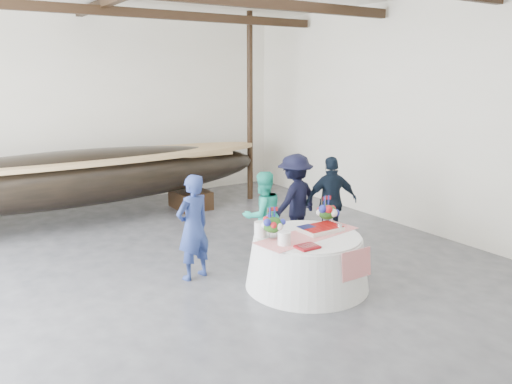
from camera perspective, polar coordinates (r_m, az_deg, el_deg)
floor at (r=7.40m, az=-5.88°, el=-11.31°), size 10.00×12.00×0.01m
wall_back at (r=12.42m, az=-18.95°, el=8.84°), size 10.00×0.02×4.50m
wall_right at (r=10.04m, az=20.39°, el=7.81°), size 0.02×12.00×4.50m
pavilion_structure at (r=7.47m, az=-9.48°, el=20.30°), size 9.80×11.76×4.50m
longboat_display at (r=10.83m, az=-19.72°, el=1.54°), size 8.39×1.68×1.57m
banquet_table at (r=7.47m, az=5.87°, el=-7.81°), size 1.82×1.82×0.78m
tabletop_items at (r=7.40m, az=5.22°, el=-3.56°), size 1.75×0.96×0.40m
guest_woman_blue at (r=7.62m, az=-7.20°, el=-4.02°), size 0.67×0.53×1.63m
guest_woman_teal at (r=8.40m, az=0.77°, el=-2.70°), size 0.76×0.61×1.51m
guest_man_left at (r=9.03m, az=4.47°, el=-0.98°), size 1.22×0.89×1.70m
guest_man_right at (r=9.13m, az=8.61°, el=-1.08°), size 1.05×0.72×1.65m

